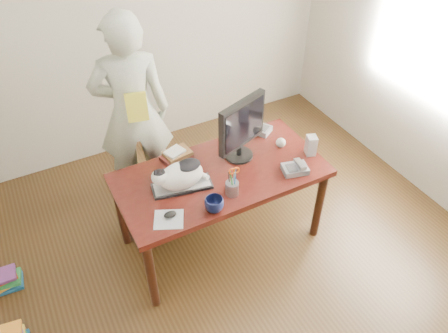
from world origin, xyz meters
TOP-DOWN VIEW (x-y plane):
  - room at (0.00, 0.00)m, footprint 4.50×4.50m
  - desk at (0.00, 0.68)m, footprint 1.60×0.80m
  - keyboard at (-0.33, 0.59)m, footprint 0.46×0.25m
  - cat at (-0.34, 0.59)m, footprint 0.43×0.26m
  - monitor at (0.23, 0.69)m, footprint 0.45×0.29m
  - pen_cup at (-0.03, 0.36)m, footprint 0.11×0.11m
  - mousepad at (-0.54, 0.34)m, footprint 0.26×0.25m
  - mouse at (-0.52, 0.36)m, footprint 0.11×0.09m
  - coffee_mug at (-0.22, 0.28)m, footprint 0.19×0.19m
  - phone at (0.51, 0.35)m, footprint 0.22×0.18m
  - speaker at (0.74, 0.47)m, footprint 0.10×0.10m
  - baseball at (0.58, 0.66)m, footprint 0.08×0.08m
  - book_stack at (-0.23, 0.91)m, footprint 0.26×0.22m
  - calculator at (0.54, 0.92)m, footprint 0.21×0.22m
  - person at (-0.38, 1.48)m, footprint 0.73×0.56m
  - held_book at (-0.38, 1.31)m, footprint 0.19×0.14m
  - book_pile_b at (-1.72, 0.95)m, footprint 0.26×0.20m

SIDE VIEW (x-z plane):
  - book_pile_b at x=-1.72m, z-range 0.00..0.15m
  - desk at x=0.00m, z-range 0.23..0.98m
  - mousepad at x=-0.54m, z-range 0.75..0.75m
  - keyboard at x=-0.33m, z-range 0.75..0.78m
  - mouse at x=-0.52m, z-range 0.75..0.79m
  - calculator at x=0.54m, z-range 0.75..0.80m
  - phone at x=0.51m, z-range 0.74..0.82m
  - book_stack at x=-0.23m, z-range 0.74..0.83m
  - baseball at x=0.58m, z-range 0.75..0.83m
  - coffee_mug at x=-0.22m, z-range 0.75..0.86m
  - pen_cup at x=-0.03m, z-range 0.70..0.94m
  - speaker at x=0.74m, z-range 0.75..0.92m
  - cat at x=-0.34m, z-range 0.75..1.00m
  - person at x=-0.38m, z-range 0.00..1.79m
  - monitor at x=0.23m, z-range 0.78..1.30m
  - held_book at x=-0.38m, z-range 0.93..1.17m
  - room at x=0.00m, z-range -0.90..3.60m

